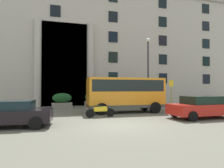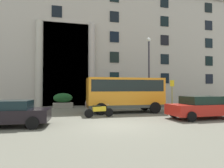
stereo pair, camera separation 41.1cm
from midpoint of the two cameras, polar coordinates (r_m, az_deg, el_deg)
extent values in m
cube|color=#605F53|center=(10.72, 1.90, -12.33)|extent=(80.00, 64.00, 0.12)
cube|color=#ACA599|center=(28.32, -8.05, 10.03)|extent=(42.54, 9.00, 15.11)
cube|color=black|center=(23.35, -12.64, 5.64)|extent=(5.08, 0.12, 9.61)
cylinder|color=#AEA99C|center=(23.16, -19.91, 5.74)|extent=(0.76, 0.76, 9.61)
cylinder|color=#ADA39C|center=(23.30, -5.38, 5.63)|extent=(0.76, 0.76, 9.61)
cube|color=black|center=(23.95, 1.20, 1.88)|extent=(1.15, 0.08, 1.32)
cube|color=black|center=(26.57, 15.51, 1.61)|extent=(1.15, 0.08, 1.32)
cube|color=black|center=(30.51, 26.70, 1.33)|extent=(1.15, 0.08, 1.32)
cube|color=black|center=(24.22, 1.19, 7.77)|extent=(1.15, 0.08, 1.32)
cube|color=black|center=(26.81, 15.48, 6.94)|extent=(1.15, 0.08, 1.32)
cube|color=black|center=(30.72, 26.66, 5.98)|extent=(1.15, 0.08, 1.32)
cube|color=black|center=(24.74, 1.19, 13.48)|extent=(1.15, 0.08, 1.32)
cube|color=black|center=(27.28, 15.44, 12.13)|extent=(1.15, 0.08, 1.32)
cube|color=black|center=(31.13, 26.61, 10.54)|extent=(1.15, 0.08, 1.32)
cube|color=black|center=(24.71, -15.21, 19.63)|extent=(1.15, 0.08, 1.32)
cube|color=black|center=(25.49, 1.19, 18.91)|extent=(1.15, 0.08, 1.32)
cube|color=black|center=(27.96, 15.41, 17.10)|extent=(1.15, 0.08, 1.32)
cube|color=black|center=(31.73, 26.56, 14.95)|extent=(1.15, 0.08, 1.32)
cube|color=black|center=(28.84, 15.38, 21.81)|extent=(1.15, 0.08, 1.32)
cube|color=black|center=(32.51, 26.51, 19.17)|extent=(1.15, 0.08, 1.32)
cube|color=orange|center=(16.47, 4.47, -2.49)|extent=(6.32, 2.48, 2.40)
cube|color=black|center=(16.47, 4.47, -0.51)|extent=(5.95, 2.49, 0.91)
cube|color=black|center=(17.58, 14.07, -1.18)|extent=(0.13, 1.90, 1.14)
cube|color=#414741|center=(16.53, 4.48, -6.24)|extent=(6.32, 2.52, 0.24)
cylinder|color=black|center=(18.32, 10.07, -6.11)|extent=(0.91, 0.31, 0.90)
cylinder|color=black|center=(16.26, 13.08, -6.71)|extent=(0.91, 0.31, 0.90)
cylinder|color=black|center=(17.17, -3.66, -6.46)|extent=(0.91, 0.31, 0.90)
cylinder|color=black|center=(14.95, -2.39, -7.22)|extent=(0.91, 0.31, 0.90)
cylinder|color=#9F951A|center=(20.10, 17.56, -3.01)|extent=(0.08, 0.08, 2.75)
cube|color=yellow|center=(20.07, 17.58, 0.20)|extent=(0.44, 0.03, 0.60)
cube|color=gray|center=(20.87, -13.47, -6.00)|extent=(2.01, 0.77, 0.54)
ellipsoid|color=#19471F|center=(20.82, -13.46, -3.93)|extent=(1.93, 0.69, 0.97)
cube|color=gray|center=(20.94, -4.76, -5.89)|extent=(1.72, 0.92, 0.64)
ellipsoid|color=#205627|center=(20.90, -4.75, -3.69)|extent=(1.65, 0.83, 0.97)
cube|color=gray|center=(22.82, 9.12, -5.54)|extent=(1.59, 0.94, 0.61)
ellipsoid|color=#2A6737|center=(22.78, 9.12, -3.49)|extent=(1.52, 0.85, 1.02)
cube|color=black|center=(11.56, -27.06, -8.12)|extent=(4.27, 2.10, 0.64)
cube|color=black|center=(11.51, -27.03, -5.41)|extent=(2.35, 1.75, 0.45)
cylinder|color=black|center=(12.15, -19.33, -9.19)|extent=(0.63, 0.25, 0.62)
cylinder|color=black|center=(10.39, -21.00, -10.52)|extent=(0.63, 0.25, 0.62)
cube|color=red|center=(14.51, 25.38, -6.62)|extent=(4.53, 1.96, 0.69)
cube|color=black|center=(14.47, 25.35, -4.23)|extent=(2.46, 1.70, 0.52)
cylinder|color=black|center=(16.25, 27.36, -7.10)|extent=(0.62, 0.21, 0.62)
cylinder|color=black|center=(14.38, 18.23, -7.96)|extent=(0.62, 0.21, 0.62)
cylinder|color=black|center=(12.86, 22.89, -8.71)|extent=(0.62, 0.21, 0.62)
cylinder|color=black|center=(13.98, -0.01, -8.25)|extent=(0.61, 0.17, 0.60)
cylinder|color=black|center=(13.53, -5.83, -8.48)|extent=(0.61, 0.19, 0.60)
cube|color=gold|center=(13.70, -2.87, -7.21)|extent=(0.95, 0.35, 0.32)
cube|color=black|center=(13.63, -3.59, -6.48)|extent=(0.54, 0.26, 0.12)
cylinder|color=#A5A5A8|center=(13.88, -0.46, -5.90)|extent=(0.10, 0.55, 0.03)
cylinder|color=black|center=(17.88, 26.25, -6.60)|extent=(0.61, 0.24, 0.60)
cylinder|color=black|center=(16.76, 23.45, -6.99)|extent=(0.61, 0.26, 0.60)
cube|color=maroon|center=(17.29, 24.89, -5.87)|extent=(0.93, 0.45, 0.32)
cube|color=black|center=(17.13, 24.52, -5.31)|extent=(0.55, 0.32, 0.12)
cylinder|color=#A5A5A8|center=(17.74, 26.02, -4.77)|extent=(0.16, 0.54, 0.03)
cylinder|color=#33303A|center=(20.28, 11.23, 2.64)|extent=(0.18, 0.18, 6.76)
sphere|color=silver|center=(20.83, 11.19, 12.46)|extent=(0.40, 0.40, 0.40)
camera|label=1|loc=(0.21, -89.32, -0.02)|focal=31.56mm
camera|label=2|loc=(0.21, 90.68, 0.02)|focal=31.56mm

